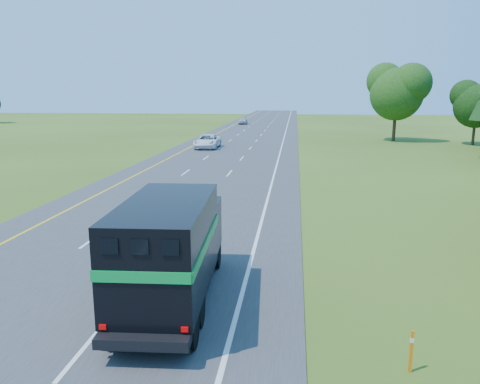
{
  "coord_description": "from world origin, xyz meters",
  "views": [
    {
      "loc": [
        7.1,
        0.64,
        6.47
      ],
      "look_at": [
        4.4,
        23.57,
        1.57
      ],
      "focal_mm": 35.0,
      "sensor_mm": 36.0,
      "label": 1
    }
  ],
  "objects": [
    {
      "name": "far_car",
      "position": [
        -3.9,
        99.52,
        0.76
      ],
      "size": [
        1.72,
        4.23,
        1.44
      ],
      "primitive_type": "imported",
      "rotation": [
        0.0,
        0.0,
        -0.0
      ],
      "color": "#B4B4BB",
      "rests_on": "road"
    },
    {
      "name": "road",
      "position": [
        0.0,
        50.0,
        0.02
      ],
      "size": [
        15.0,
        260.0,
        0.04
      ],
      "primitive_type": "cube",
      "color": "#38383A",
      "rests_on": "ground"
    },
    {
      "name": "delineator",
      "position": [
        9.93,
        10.98,
        0.57
      ],
      "size": [
        0.09,
        0.05,
        1.06
      ],
      "color": "orange",
      "rests_on": "ground"
    },
    {
      "name": "white_suv",
      "position": [
        -3.26,
        55.51,
        0.84
      ],
      "size": [
        2.74,
        5.82,
        1.61
      ],
      "primitive_type": "imported",
      "rotation": [
        0.0,
        0.0,
        0.01
      ],
      "color": "white",
      "rests_on": "road"
    },
    {
      "name": "lane_markings",
      "position": [
        0.0,
        50.0,
        0.04
      ],
      "size": [
        11.15,
        260.0,
        0.01
      ],
      "color": "yellow",
      "rests_on": "road"
    },
    {
      "name": "horse_truck",
      "position": [
        3.41,
        13.95,
        1.85
      ],
      "size": [
        2.79,
        7.76,
        3.38
      ],
      "rotation": [
        0.0,
        0.0,
        0.06
      ],
      "color": "black",
      "rests_on": "road"
    }
  ]
}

